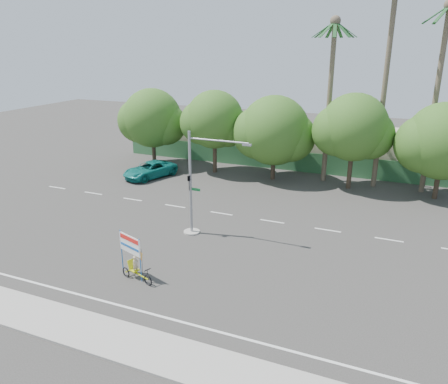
% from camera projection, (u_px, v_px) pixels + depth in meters
% --- Properties ---
extents(ground, '(120.00, 120.00, 0.00)m').
position_uv_depth(ground, '(199.00, 265.00, 25.38)').
color(ground, '#33302D').
rests_on(ground, ground).
extents(sidewalk_near, '(50.00, 2.40, 0.12)m').
position_uv_depth(sidewalk_near, '(123.00, 342.00, 18.83)').
color(sidewalk_near, gray).
rests_on(sidewalk_near, ground).
extents(fence, '(38.00, 0.08, 2.00)m').
position_uv_depth(fence, '(293.00, 161.00, 43.79)').
color(fence, '#336B3D').
rests_on(fence, ground).
extents(building_left, '(12.00, 8.00, 4.00)m').
position_uv_depth(building_left, '(219.00, 135.00, 51.06)').
color(building_left, '#BEB597').
rests_on(building_left, ground).
extents(building_right, '(14.00, 8.00, 3.60)m').
position_uv_depth(building_right, '(381.00, 151.00, 44.51)').
color(building_right, '#BEB597').
rests_on(building_right, ground).
extents(tree_far_left, '(7.14, 6.00, 7.96)m').
position_uv_depth(tree_far_left, '(152.00, 120.00, 44.68)').
color(tree_far_left, '#473828').
rests_on(tree_far_left, ground).
extents(tree_left, '(6.66, 5.60, 8.07)m').
position_uv_depth(tree_left, '(214.00, 122.00, 42.01)').
color(tree_left, '#473828').
rests_on(tree_left, ground).
extents(tree_center, '(7.62, 6.40, 7.85)m').
position_uv_depth(tree_center, '(274.00, 132.00, 40.00)').
color(tree_center, '#473828').
rests_on(tree_center, ground).
extents(tree_right, '(6.90, 5.80, 8.36)m').
position_uv_depth(tree_right, '(353.00, 130.00, 37.17)').
color(tree_right, '#473828').
rests_on(tree_right, ground).
extents(tree_far_right, '(7.38, 6.20, 7.94)m').
position_uv_depth(tree_far_right, '(443.00, 144.00, 34.80)').
color(tree_far_right, '#473828').
rests_on(tree_far_right, ground).
extents(palm_tall, '(3.73, 3.79, 17.45)m').
position_uv_depth(palm_tall, '(387.00, 66.00, 36.03)').
color(palm_tall, '#70604C').
rests_on(palm_tall, ground).
extents(palm_mid, '(3.73, 3.79, 15.45)m').
position_uv_depth(palm_mid, '(438.00, 80.00, 34.90)').
color(palm_mid, '#70604C').
rests_on(palm_mid, ground).
extents(palm_short, '(3.73, 3.79, 14.45)m').
position_uv_depth(palm_short, '(331.00, 84.00, 38.20)').
color(palm_short, '#70604C').
rests_on(palm_short, ground).
extents(traffic_signal, '(4.72, 1.10, 7.00)m').
position_uv_depth(traffic_signal, '(195.00, 193.00, 28.71)').
color(traffic_signal, gray).
rests_on(traffic_signal, ground).
extents(trike_billboard, '(2.50, 1.13, 2.58)m').
position_uv_depth(trike_billboard, '(134.00, 261.00, 23.74)').
color(trike_billboard, black).
rests_on(trike_billboard, ground).
extents(pickup_truck, '(4.22, 5.91, 1.49)m').
position_uv_depth(pickup_truck, '(150.00, 170.00, 41.71)').
color(pickup_truck, '#10766E').
rests_on(pickup_truck, ground).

